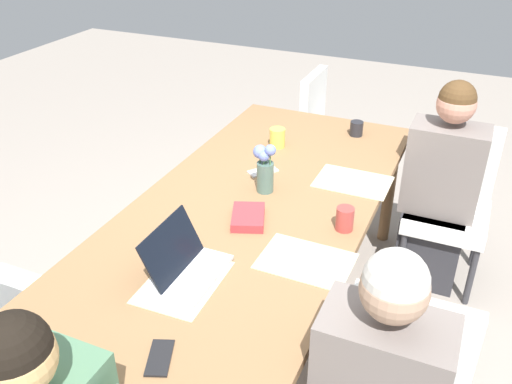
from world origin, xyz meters
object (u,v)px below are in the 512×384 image
coffee_mug_near_left (345,219)px  chair_near_left_far (451,197)px  coffee_mug_centre_left (356,128)px  phone_black (160,358)px  chair_head_right_right_near (327,130)px  laptop_head_left_left_near (184,266)px  person_near_left_far (439,197)px  book_red_cover (248,217)px  flower_vase (265,167)px  dining_table (256,214)px  phone_silver (263,171)px  coffee_mug_near_right (277,138)px

coffee_mug_near_left → chair_near_left_far: bearing=-21.7°
coffee_mug_centre_left → phone_black: 1.94m
chair_near_left_far → chair_head_right_right_near: size_ratio=1.00×
laptop_head_left_left_near → coffee_mug_near_left: 0.72m
person_near_left_far → book_red_cover: (-0.98, 0.72, 0.25)m
person_near_left_far → phone_black: 1.94m
flower_vase → book_red_cover: bearing=-172.2°
dining_table → flower_vase: flower_vase is taller
dining_table → phone_silver: size_ratio=15.33×
phone_black → phone_silver: size_ratio=1.00×
phone_silver → person_near_left_far: bearing=159.1°
person_near_left_far → laptop_head_left_left_near: bearing=150.9°
laptop_head_left_left_near → chair_head_right_right_near: bearing=2.1°
dining_table → book_red_cover: 0.19m
chair_near_left_far → phone_black: size_ratio=6.00×
coffee_mug_near_left → book_red_cover: size_ratio=0.52×
dining_table → coffee_mug_near_left: size_ratio=21.96×
chair_head_right_right_near → coffee_mug_near_right: 0.97m
person_near_left_far → phone_silver: (-0.52, 0.84, 0.24)m
book_red_cover → phone_silver: bearing=-6.0°
dining_table → flower_vase: 0.22m
flower_vase → book_red_cover: (-0.27, -0.04, -0.11)m
laptop_head_left_left_near → phone_silver: laptop_head_left_left_near is taller
coffee_mug_near_right → coffee_mug_centre_left: size_ratio=1.25×
chair_near_left_far → phone_silver: chair_near_left_far is taller
phone_silver → chair_near_left_far: bearing=160.7°
phone_silver → book_red_cover: bearing=52.4°
laptop_head_left_left_near → coffee_mug_centre_left: (1.53, -0.26, -0.00)m
coffee_mug_centre_left → phone_silver: (-0.64, 0.32, -0.04)m
flower_vase → coffee_mug_centre_left: flower_vase is taller
chair_near_left_far → coffee_mug_centre_left: size_ratio=10.63×
flower_vase → laptop_head_left_left_near: flower_vase is taller
chair_head_right_right_near → laptop_head_left_left_near: laptop_head_left_left_near is taller
flower_vase → phone_silver: size_ratio=1.67×
chair_near_left_far → coffee_mug_centre_left: (0.04, 0.58, 0.30)m
chair_head_right_right_near → phone_black: size_ratio=6.00×
chair_near_left_far → laptop_head_left_left_near: (-1.49, 0.85, 0.30)m
coffee_mug_near_right → person_near_left_far: bearing=-76.8°
laptop_head_left_left_near → phone_silver: size_ratio=2.13×
flower_vase → person_near_left_far: bearing=-47.2°
flower_vase → chair_head_right_right_near: bearing=4.3°
phone_black → book_red_cover: bearing=-16.7°
coffee_mug_centre_left → book_red_cover: bearing=169.8°
chair_head_right_right_near → laptop_head_left_left_near: 2.14m
chair_head_right_right_near → book_red_cover: 1.71m
coffee_mug_near_left → coffee_mug_near_right: coffee_mug_near_right is taller
dining_table → coffee_mug_near_left: (-0.06, -0.44, 0.12)m
chair_head_right_right_near → phone_silver: 1.26m
person_near_left_far → phone_silver: 1.02m
coffee_mug_centre_left → laptop_head_left_left_near: bearing=170.3°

